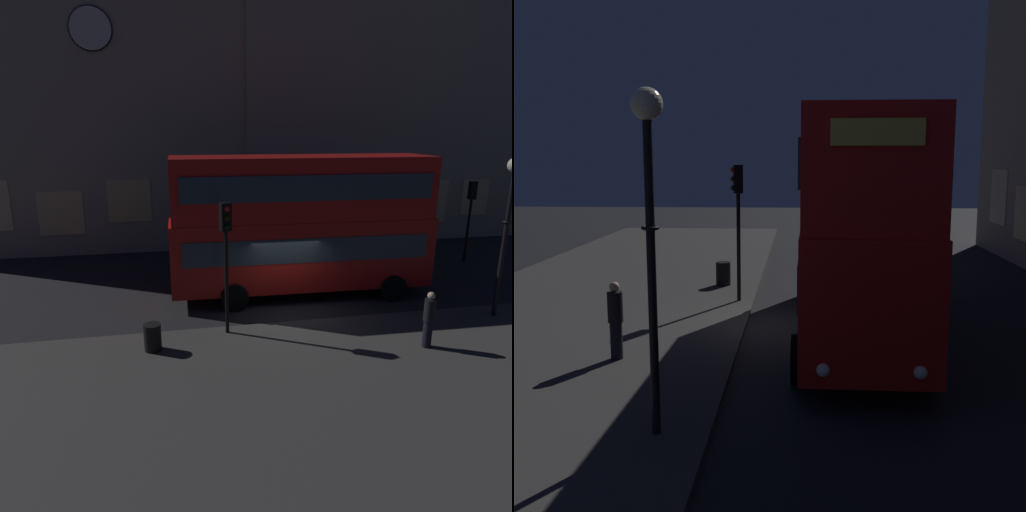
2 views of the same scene
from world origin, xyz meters
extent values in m
plane|color=#232326|center=(0.00, 0.00, 0.00)|extent=(80.00, 80.00, 0.00)
cube|color=#423F3D|center=(0.00, -5.76, 0.06)|extent=(44.00, 9.60, 0.12)
cube|color=tan|center=(-7.67, 13.71, 7.89)|extent=(16.96, 8.14, 15.77)
cube|color=#F2D18C|center=(-9.37, 9.61, 2.24)|extent=(2.17, 0.06, 2.23)
cube|color=#E5C67F|center=(-5.98, 9.61, 2.76)|extent=(2.17, 0.06, 2.17)
cube|color=#F9E09E|center=(-2.59, 9.61, 2.41)|extent=(2.17, 0.06, 1.92)
cylinder|color=silver|center=(-7.15, 9.56, 10.86)|extent=(1.88, 0.12, 1.88)
torus|color=black|center=(-7.15, 9.56, 10.86)|extent=(2.00, 0.12, 2.00)
cube|color=tan|center=(8.52, 14.32, 9.51)|extent=(16.72, 9.89, 19.02)
cube|color=#F2D18C|center=(3.17, 9.35, 2.54)|extent=(1.71, 0.06, 2.48)
cube|color=#F2D18C|center=(5.85, 9.35, 2.52)|extent=(1.71, 0.06, 1.90)
cube|color=#F2D18C|center=(8.52, 9.35, 2.30)|extent=(1.71, 0.06, 2.25)
cube|color=#F2D18C|center=(11.20, 9.35, 2.25)|extent=(1.71, 0.06, 2.51)
cube|color=#F2D18C|center=(13.87, 9.35, 2.44)|extent=(1.71, 0.06, 2.11)
cube|color=red|center=(0.90, 1.83, 1.81)|extent=(10.00, 2.80, 2.62)
cube|color=red|center=(0.90, 1.83, 4.27)|extent=(9.80, 2.74, 2.29)
cube|color=#2D3842|center=(0.90, 1.83, 2.14)|extent=(9.20, 2.84, 0.90)
cube|color=#2D3842|center=(0.90, 1.83, 4.38)|extent=(9.20, 2.84, 0.90)
cube|color=#F2D84C|center=(5.82, 1.71, 4.90)|extent=(0.12, 1.53, 0.44)
sphere|color=white|center=(5.91, 2.54, 0.85)|extent=(0.24, 0.24, 0.24)
sphere|color=white|center=(5.87, 0.88, 0.85)|extent=(0.24, 0.24, 0.24)
cylinder|color=black|center=(4.31, 3.07, 0.50)|extent=(1.01, 0.27, 1.01)
cylinder|color=black|center=(4.25, 0.42, 0.50)|extent=(1.01, 0.27, 1.01)
cylinder|color=black|center=(-1.80, 3.23, 0.50)|extent=(1.01, 0.27, 1.01)
cylinder|color=black|center=(-1.86, 0.58, 0.50)|extent=(1.01, 0.27, 1.01)
cylinder|color=black|center=(-2.40, -1.41, 1.78)|extent=(0.12, 0.12, 3.32)
cube|color=black|center=(-2.40, -1.41, 3.86)|extent=(0.37, 0.33, 0.85)
sphere|color=red|center=(-2.37, -1.56, 4.13)|extent=(0.17, 0.17, 0.17)
sphere|color=black|center=(-2.37, -1.56, 3.86)|extent=(0.17, 0.17, 0.17)
sphere|color=black|center=(-2.37, -1.56, 3.59)|extent=(0.17, 0.17, 0.17)
cylinder|color=black|center=(10.27, 4.72, 1.56)|extent=(0.12, 0.12, 3.12)
cube|color=black|center=(10.27, 4.72, 3.54)|extent=(0.32, 0.26, 0.85)
sphere|color=black|center=(10.27, 4.87, 3.81)|extent=(0.17, 0.17, 0.17)
sphere|color=orange|center=(10.27, 4.87, 3.54)|extent=(0.17, 0.17, 0.17)
sphere|color=black|center=(10.27, 4.87, 3.27)|extent=(0.17, 0.17, 0.17)
cylinder|color=black|center=(6.88, -1.82, 2.59)|extent=(0.14, 0.14, 4.93)
torus|color=black|center=(6.88, -1.82, 3.43)|extent=(0.28, 0.28, 0.06)
cylinder|color=black|center=(3.28, -3.54, 0.54)|extent=(0.27, 0.27, 0.83)
cylinder|color=black|center=(3.28, -3.54, 1.29)|extent=(0.33, 0.33, 0.67)
sphere|color=beige|center=(3.28, -3.54, 1.73)|extent=(0.22, 0.22, 0.22)
cylinder|color=black|center=(-4.70, -2.19, 0.53)|extent=(0.51, 0.51, 0.81)
camera|label=1|loc=(-4.10, -14.80, 6.41)|focal=32.23mm
camera|label=2|loc=(16.03, 0.47, 4.48)|focal=42.95mm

